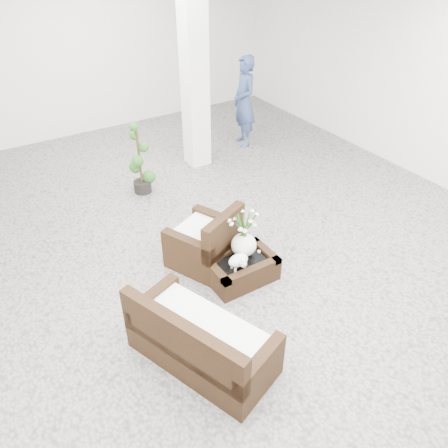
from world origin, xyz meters
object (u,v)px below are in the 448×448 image
armchair (203,235)px  topiary (139,159)px  coffee_table (241,270)px  loveseat (202,332)px

armchair → topiary: 2.29m
armchair → topiary: topiary is taller
armchair → topiary: size_ratio=0.69×
coffee_table → armchair: bearing=111.4°
armchair → topiary: (0.06, 2.28, 0.20)m
armchair → loveseat: bearing=35.2°
loveseat → armchair: bearing=-51.0°
coffee_table → topiary: size_ratio=0.70×
topiary → armchair: bearing=-91.4°
coffee_table → topiary: bearing=93.5°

